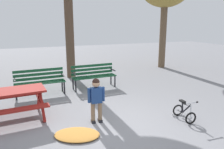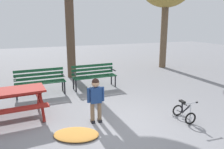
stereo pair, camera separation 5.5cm
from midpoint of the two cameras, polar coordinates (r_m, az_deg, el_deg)
name	(u,v)px [view 1 (the left image)]	position (r m, az deg, el deg)	size (l,w,h in m)	color
ground	(119,128)	(5.23, 1.40, -13.59)	(36.00, 36.00, 0.00)	gray
picnic_table	(6,98)	(5.93, -25.89, -5.45)	(1.90, 1.47, 0.79)	maroon
park_bench_far_left	(40,80)	(7.68, -18.36, -1.32)	(1.61, 0.50, 0.85)	#144728
park_bench_left	(94,74)	(8.12, -4.98, 0.10)	(1.62, 0.51, 0.85)	#144728
child_standing	(96,97)	(5.27, -4.39, -5.76)	(0.42, 0.19, 1.09)	#7F664C
kids_bicycle	(184,112)	(5.82, 17.82, -9.20)	(0.40, 0.58, 0.54)	black
leaf_pile	(77,134)	(4.94, -9.32, -15.01)	(0.97, 0.68, 0.07)	#C68438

